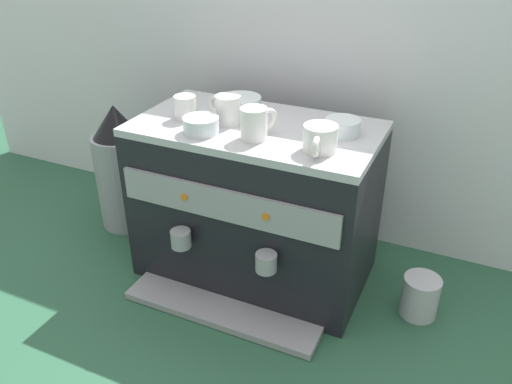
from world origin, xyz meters
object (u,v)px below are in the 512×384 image
object	(u,v)px
ceramic_bowl_2	(201,125)
ceramic_bowl_1	(343,127)
ceramic_cup_3	(255,123)
milk_pitcher	(420,296)
ceramic_cup_0	(227,109)
ceramic_cup_1	(185,107)
coffee_grinder	(122,169)
ceramic_cup_2	(320,139)
ceramic_bowl_0	(240,103)
espresso_machine	(255,203)

from	to	relation	value
ceramic_bowl_2	ceramic_bowl_1	bearing A→B (deg)	23.02
ceramic_cup_3	milk_pitcher	bearing A→B (deg)	10.17
ceramic_cup_0	ceramic_cup_1	size ratio (longest dim) A/B	1.19
ceramic_cup_1	ceramic_cup_0	bearing A→B (deg)	8.91
coffee_grinder	milk_pitcher	size ratio (longest dim) A/B	3.68
ceramic_cup_0	ceramic_bowl_1	xyz separation A→B (m)	(0.31, 0.05, -0.02)
ceramic_bowl_1	ceramic_cup_3	bearing A→B (deg)	-148.52
ceramic_cup_2	coffee_grinder	bearing A→B (deg)	168.89
ceramic_cup_2	ceramic_bowl_0	bearing A→B (deg)	148.84
coffee_grinder	ceramic_bowl_0	bearing A→B (deg)	4.86
ceramic_cup_1	coffee_grinder	bearing A→B (deg)	164.91
ceramic_cup_0	milk_pitcher	distance (m)	0.74
ceramic_bowl_0	espresso_machine	bearing A→B (deg)	-46.30
ceramic_cup_1	ceramic_bowl_2	world-z (taller)	ceramic_cup_1
ceramic_cup_3	ceramic_cup_0	bearing A→B (deg)	149.51
ceramic_cup_0	milk_pitcher	bearing A→B (deg)	1.47
ceramic_cup_2	ceramic_bowl_1	bearing A→B (deg)	80.80
ceramic_bowl_0	coffee_grinder	size ratio (longest dim) A/B	0.28
ceramic_bowl_1	coffee_grinder	distance (m)	0.82
ceramic_bowl_0	milk_pitcher	xyz separation A→B (m)	(0.59, -0.09, -0.44)
ceramic_cup_0	ceramic_bowl_0	world-z (taller)	ceramic_cup_0
ceramic_cup_2	ceramic_cup_3	bearing A→B (deg)	177.74
ceramic_cup_3	coffee_grinder	distance (m)	0.66
ceramic_bowl_1	milk_pitcher	bearing A→B (deg)	-7.66
ceramic_cup_0	ceramic_cup_3	bearing A→B (deg)	-30.49
ceramic_bowl_1	ceramic_bowl_2	world-z (taller)	ceramic_bowl_2
espresso_machine	coffee_grinder	world-z (taller)	espresso_machine
ceramic_cup_1	ceramic_bowl_1	world-z (taller)	ceramic_cup_1
ceramic_cup_1	milk_pitcher	world-z (taller)	ceramic_cup_1
ceramic_cup_2	ceramic_bowl_2	xyz separation A→B (m)	(-0.32, -0.02, -0.01)
espresso_machine	ceramic_bowl_1	distance (m)	0.35
ceramic_cup_1	ceramic_bowl_1	size ratio (longest dim) A/B	0.97
espresso_machine	ceramic_cup_1	world-z (taller)	ceramic_cup_1
ceramic_cup_2	milk_pitcher	world-z (taller)	ceramic_cup_2
espresso_machine	ceramic_cup_0	world-z (taller)	ceramic_cup_0
ceramic_cup_1	ceramic_cup_2	bearing A→B (deg)	-7.79
ceramic_cup_2	espresso_machine	bearing A→B (deg)	157.75
ceramic_bowl_0	ceramic_bowl_1	world-z (taller)	ceramic_bowl_1
espresso_machine	milk_pitcher	bearing A→B (deg)	0.45
ceramic_bowl_2	milk_pitcher	distance (m)	0.76
ceramic_cup_0	coffee_grinder	distance (m)	0.55
ceramic_cup_0	coffee_grinder	world-z (taller)	ceramic_cup_0
ceramic_cup_1	milk_pitcher	xyz separation A→B (m)	(0.70, 0.03, -0.46)
ceramic_bowl_2	ceramic_cup_2	bearing A→B (deg)	3.23
ceramic_cup_0	ceramic_cup_1	bearing A→B (deg)	-171.09
ceramic_cup_0	ceramic_bowl_1	world-z (taller)	ceramic_cup_0
ceramic_cup_1	ceramic_bowl_2	bearing A→B (deg)	-38.90
ceramic_bowl_2	ceramic_cup_1	bearing A→B (deg)	141.10
ceramic_cup_1	ceramic_cup_3	xyz separation A→B (m)	(0.24, -0.05, 0.01)
espresso_machine	ceramic_bowl_1	bearing A→B (deg)	9.84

